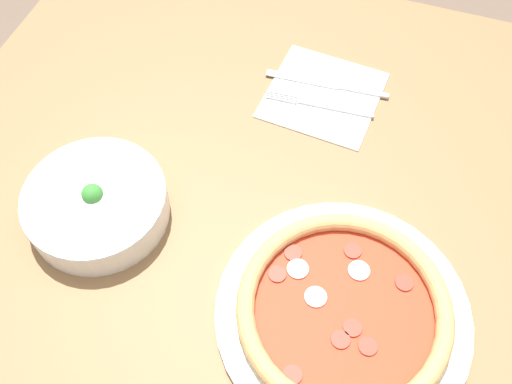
% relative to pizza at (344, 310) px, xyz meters
% --- Properties ---
extents(ground_plane, '(8.00, 8.00, 0.00)m').
position_rel_pizza_xyz_m(ground_plane, '(0.04, 0.23, -0.76)').
color(ground_plane, brown).
extents(dining_table, '(1.30, 1.03, 0.75)m').
position_rel_pizza_xyz_m(dining_table, '(0.04, 0.23, -0.11)').
color(dining_table, olive).
rests_on(dining_table, ground_plane).
extents(pizza, '(0.36, 0.36, 0.04)m').
position_rel_pizza_xyz_m(pizza, '(0.00, 0.00, 0.00)').
color(pizza, white).
rests_on(pizza, dining_table).
extents(bowl, '(0.22, 0.22, 0.07)m').
position_rel_pizza_xyz_m(bowl, '(0.04, 0.40, 0.02)').
color(bowl, white).
rests_on(bowl, dining_table).
extents(napkin, '(0.20, 0.20, 0.00)m').
position_rel_pizza_xyz_m(napkin, '(0.39, 0.13, -0.02)').
color(napkin, white).
rests_on(napkin, dining_table).
extents(fork, '(0.02, 0.19, 0.00)m').
position_rel_pizza_xyz_m(fork, '(0.36, 0.13, -0.01)').
color(fork, silver).
rests_on(fork, napkin).
extents(knife, '(0.03, 0.22, 0.01)m').
position_rel_pizza_xyz_m(knife, '(0.41, 0.12, -0.01)').
color(knife, silver).
rests_on(knife, napkin).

